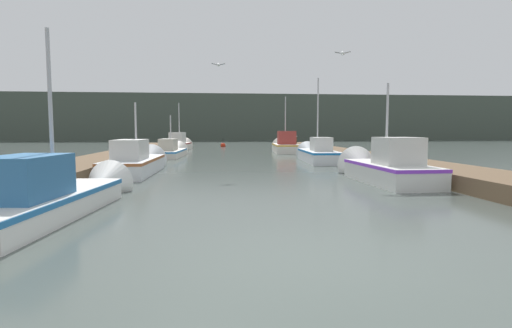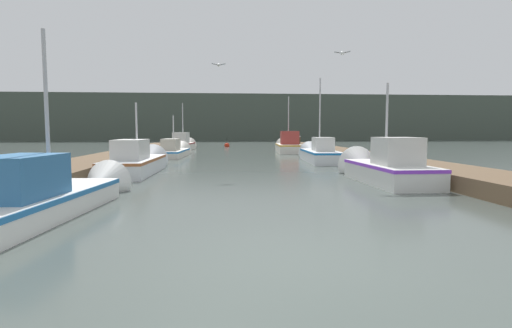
% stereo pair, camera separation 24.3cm
% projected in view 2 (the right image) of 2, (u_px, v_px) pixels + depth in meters
% --- Properties ---
extents(ground_plane, '(200.00, 200.00, 0.00)m').
position_uv_depth(ground_plane, '(301.00, 264.00, 5.23)').
color(ground_plane, '#47514C').
extents(dock_left, '(2.47, 40.00, 0.48)m').
position_uv_depth(dock_left, '(113.00, 159.00, 20.55)').
color(dock_left, brown).
rests_on(dock_left, ground_plane).
extents(dock_right, '(2.47, 40.00, 0.48)m').
position_uv_depth(dock_right, '(365.00, 158.00, 21.65)').
color(dock_right, brown).
rests_on(dock_right, ground_plane).
extents(distant_shore_ridge, '(120.00, 16.00, 7.51)m').
position_uv_depth(distant_shore_ridge, '(228.00, 119.00, 71.00)').
color(distant_shore_ridge, '#424C42').
rests_on(distant_shore_ridge, ground_plane).
extents(fishing_boat_0, '(1.94, 6.12, 4.19)m').
position_uv_depth(fishing_boat_0, '(57.00, 193.00, 8.61)').
color(fishing_boat_0, silver).
rests_on(fishing_boat_0, ground_plane).
extents(fishing_boat_1, '(1.72, 5.32, 3.76)m').
position_uv_depth(fishing_boat_1, '(382.00, 167.00, 13.73)').
color(fishing_boat_1, silver).
rests_on(fishing_boat_1, ground_plane).
extents(fishing_boat_2, '(1.72, 6.15, 3.29)m').
position_uv_depth(fishing_boat_2, '(139.00, 161.00, 16.60)').
color(fishing_boat_2, silver).
rests_on(fishing_boat_2, ground_plane).
extents(fishing_boat_3, '(1.85, 6.22, 5.01)m').
position_uv_depth(fishing_boat_3, '(318.00, 154.00, 22.51)').
color(fishing_boat_3, silver).
rests_on(fishing_boat_3, ground_plane).
extents(fishing_boat_4, '(1.81, 6.40, 3.20)m').
position_uv_depth(fishing_boat_4, '(175.00, 151.00, 26.77)').
color(fishing_boat_4, silver).
rests_on(fishing_boat_4, ground_plane).
extents(fishing_boat_5, '(2.08, 5.92, 4.83)m').
position_uv_depth(fishing_boat_5, '(288.00, 146.00, 31.64)').
color(fishing_boat_5, silver).
rests_on(fishing_boat_5, ground_plane).
extents(fishing_boat_6, '(1.98, 5.70, 4.51)m').
position_uv_depth(fishing_boat_6, '(184.00, 144.00, 35.32)').
color(fishing_boat_6, silver).
rests_on(fishing_boat_6, ground_plane).
extents(mooring_piling_0, '(0.28, 0.28, 1.13)m').
position_uv_depth(mooring_piling_0, '(287.00, 142.00, 40.09)').
color(mooring_piling_0, '#473523').
rests_on(mooring_piling_0, ground_plane).
extents(mooring_piling_1, '(0.35, 0.35, 1.21)m').
position_uv_depth(mooring_piling_1, '(299.00, 143.00, 34.52)').
color(mooring_piling_1, '#473523').
rests_on(mooring_piling_1, ground_plane).
extents(mooring_piling_2, '(0.34, 0.34, 1.04)m').
position_uv_depth(mooring_piling_2, '(176.00, 143.00, 38.75)').
color(mooring_piling_2, '#473523').
rests_on(mooring_piling_2, ground_plane).
extents(mooring_piling_3, '(0.26, 0.26, 1.15)m').
position_uv_depth(mooring_piling_3, '(295.00, 143.00, 35.27)').
color(mooring_piling_3, '#473523').
rests_on(mooring_piling_3, ground_plane).
extents(channel_buoy, '(0.53, 0.53, 1.03)m').
position_uv_depth(channel_buoy, '(227.00, 145.00, 41.53)').
color(channel_buoy, red).
rests_on(channel_buoy, ground_plane).
extents(seagull_lead, '(0.56, 0.31, 0.12)m').
position_uv_depth(seagull_lead, '(342.00, 53.00, 13.84)').
color(seagull_lead, white).
extents(seagull_1, '(0.55, 0.28, 0.12)m').
position_uv_depth(seagull_1, '(219.00, 65.00, 15.96)').
color(seagull_1, white).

